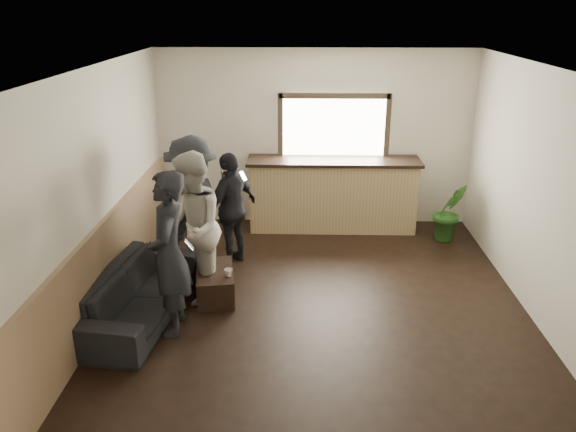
{
  "coord_description": "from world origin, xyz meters",
  "views": [
    {
      "loc": [
        -0.19,
        -5.81,
        3.45
      ],
      "look_at": [
        -0.35,
        0.4,
        1.07
      ],
      "focal_mm": 35.0,
      "sensor_mm": 36.0,
      "label": 1
    }
  ],
  "objects_px": {
    "person_b": "(192,228)",
    "person_a": "(169,254)",
    "cup_a": "(204,263)",
    "potted_plant": "(449,212)",
    "person_c": "(193,208)",
    "coffee_table": "(215,283)",
    "bar_counter": "(333,190)",
    "sofa": "(139,293)",
    "cup_b": "(228,273)",
    "person_d": "(232,209)"
  },
  "relations": [
    {
      "from": "person_b",
      "to": "person_a",
      "type": "bearing_deg",
      "value": -20.61
    },
    {
      "from": "cup_a",
      "to": "person_b",
      "type": "xyz_separation_m",
      "value": [
        -0.09,
        -0.13,
        0.52
      ]
    },
    {
      "from": "potted_plant",
      "to": "person_c",
      "type": "relative_size",
      "value": 0.48
    },
    {
      "from": "coffee_table",
      "to": "person_c",
      "type": "relative_size",
      "value": 0.43
    },
    {
      "from": "cup_a",
      "to": "potted_plant",
      "type": "relative_size",
      "value": 0.12
    },
    {
      "from": "cup_a",
      "to": "person_c",
      "type": "xyz_separation_m",
      "value": [
        -0.2,
        0.53,
        0.54
      ]
    },
    {
      "from": "bar_counter",
      "to": "sofa",
      "type": "distance_m",
      "value": 3.7
    },
    {
      "from": "potted_plant",
      "to": "person_b",
      "type": "xyz_separation_m",
      "value": [
        -3.56,
        -1.92,
        0.47
      ]
    },
    {
      "from": "coffee_table",
      "to": "potted_plant",
      "type": "distance_m",
      "value": 3.82
    },
    {
      "from": "sofa",
      "to": "cup_a",
      "type": "xyz_separation_m",
      "value": [
        0.65,
        0.6,
        0.1
      ]
    },
    {
      "from": "person_b",
      "to": "cup_a",
      "type": "bearing_deg",
      "value": 133.72
    },
    {
      "from": "person_b",
      "to": "person_c",
      "type": "distance_m",
      "value": 0.67
    },
    {
      "from": "person_b",
      "to": "person_c",
      "type": "bearing_deg",
      "value": 177.48
    },
    {
      "from": "sofa",
      "to": "person_b",
      "type": "bearing_deg",
      "value": -42.77
    },
    {
      "from": "cup_b",
      "to": "potted_plant",
      "type": "xyz_separation_m",
      "value": [
        3.13,
        2.04,
        0.05
      ]
    },
    {
      "from": "coffee_table",
      "to": "person_c",
      "type": "distance_m",
      "value": 1.05
    },
    {
      "from": "bar_counter",
      "to": "cup_b",
      "type": "height_order",
      "value": "bar_counter"
    },
    {
      "from": "potted_plant",
      "to": "person_b",
      "type": "distance_m",
      "value": 4.07
    },
    {
      "from": "person_c",
      "to": "person_d",
      "type": "relative_size",
      "value": 1.19
    },
    {
      "from": "potted_plant",
      "to": "person_a",
      "type": "xyz_separation_m",
      "value": [
        -3.67,
        -2.65,
        0.47
      ]
    },
    {
      "from": "coffee_table",
      "to": "person_b",
      "type": "height_order",
      "value": "person_b"
    },
    {
      "from": "cup_b",
      "to": "person_a",
      "type": "height_order",
      "value": "person_a"
    },
    {
      "from": "sofa",
      "to": "person_a",
      "type": "bearing_deg",
      "value": -112.87
    },
    {
      "from": "potted_plant",
      "to": "person_d",
      "type": "relative_size",
      "value": 0.57
    },
    {
      "from": "person_c",
      "to": "cup_a",
      "type": "bearing_deg",
      "value": 28.81
    },
    {
      "from": "bar_counter",
      "to": "cup_a",
      "type": "bearing_deg",
      "value": -127.36
    },
    {
      "from": "cup_a",
      "to": "coffee_table",
      "type": "bearing_deg",
      "value": -32.99
    },
    {
      "from": "coffee_table",
      "to": "person_c",
      "type": "xyz_separation_m",
      "value": [
        -0.35,
        0.63,
        0.76
      ]
    },
    {
      "from": "cup_b",
      "to": "person_d",
      "type": "height_order",
      "value": "person_d"
    },
    {
      "from": "bar_counter",
      "to": "person_d",
      "type": "relative_size",
      "value": 1.7
    },
    {
      "from": "potted_plant",
      "to": "person_b",
      "type": "relative_size",
      "value": 0.49
    },
    {
      "from": "person_a",
      "to": "person_b",
      "type": "distance_m",
      "value": 0.74
    },
    {
      "from": "potted_plant",
      "to": "person_b",
      "type": "bearing_deg",
      "value": -151.67
    },
    {
      "from": "cup_a",
      "to": "person_b",
      "type": "bearing_deg",
      "value": -124.29
    },
    {
      "from": "person_d",
      "to": "person_b",
      "type": "bearing_deg",
      "value": 15.62
    },
    {
      "from": "sofa",
      "to": "cup_b",
      "type": "bearing_deg",
      "value": -63.29
    },
    {
      "from": "bar_counter",
      "to": "person_d",
      "type": "xyz_separation_m",
      "value": [
        -1.45,
        -1.33,
        0.15
      ]
    },
    {
      "from": "cup_b",
      "to": "person_d",
      "type": "relative_size",
      "value": 0.06
    },
    {
      "from": "coffee_table",
      "to": "person_a",
      "type": "bearing_deg",
      "value": -114.65
    },
    {
      "from": "sofa",
      "to": "coffee_table",
      "type": "xyz_separation_m",
      "value": [
        0.8,
        0.5,
        -0.12
      ]
    },
    {
      "from": "bar_counter",
      "to": "person_c",
      "type": "relative_size",
      "value": 1.43
    },
    {
      "from": "coffee_table",
      "to": "cup_b",
      "type": "xyz_separation_m",
      "value": [
        0.19,
        -0.15,
        0.22
      ]
    },
    {
      "from": "bar_counter",
      "to": "sofa",
      "type": "relative_size",
      "value": 1.3
    },
    {
      "from": "potted_plant",
      "to": "person_d",
      "type": "distance_m",
      "value": 3.35
    },
    {
      "from": "coffee_table",
      "to": "person_a",
      "type": "relative_size",
      "value": 0.44
    },
    {
      "from": "person_a",
      "to": "person_b",
      "type": "bearing_deg",
      "value": 164.91
    },
    {
      "from": "coffee_table",
      "to": "potted_plant",
      "type": "relative_size",
      "value": 0.88
    },
    {
      "from": "bar_counter",
      "to": "person_a",
      "type": "xyz_separation_m",
      "value": [
        -1.9,
        -3.09,
        0.28
      ]
    },
    {
      "from": "cup_b",
      "to": "person_b",
      "type": "distance_m",
      "value": 0.69
    },
    {
      "from": "cup_a",
      "to": "person_d",
      "type": "relative_size",
      "value": 0.07
    }
  ]
}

